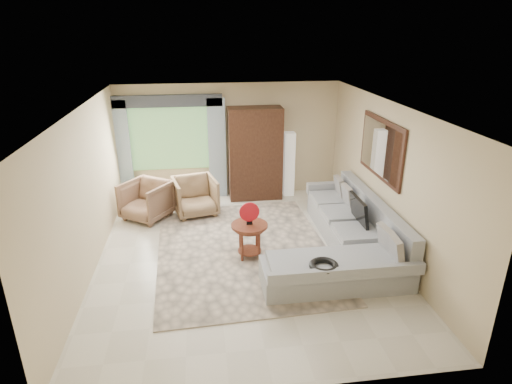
{
  "coord_description": "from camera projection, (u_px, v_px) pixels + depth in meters",
  "views": [
    {
      "loc": [
        -0.68,
        -6.54,
        3.77
      ],
      "look_at": [
        0.25,
        0.35,
        1.05
      ],
      "focal_mm": 30.0,
      "sensor_mm": 36.0,
      "label": 1
    }
  ],
  "objects": [
    {
      "name": "tv_screen",
      "position": [
        359.0,
        210.0,
        7.55
      ],
      "size": [
        0.14,
        0.74,
        0.48
      ],
      "primitive_type": "cube",
      "rotation": [
        0.0,
        -0.17,
        0.0
      ],
      "color": "black",
      "rests_on": "sectional_sofa"
    },
    {
      "name": "potted_plant",
      "position": [
        139.0,
        191.0,
        9.61
      ],
      "size": [
        0.58,
        0.52,
        0.58
      ],
      "primitive_type": "imported",
      "rotation": [
        0.0,
        0.0,
        -0.12
      ],
      "color": "#999999",
      "rests_on": "ground"
    },
    {
      "name": "coffee_table",
      "position": [
        250.0,
        240.0,
        7.34
      ],
      "size": [
        0.62,
        0.62,
        0.62
      ],
      "rotation": [
        0.0,
        0.0,
        -0.1
      ],
      "color": "#4E2114",
      "rests_on": "ground"
    },
    {
      "name": "wall_mirror",
      "position": [
        381.0,
        149.0,
        7.49
      ],
      "size": [
        0.05,
        1.7,
        1.05
      ],
      "color": "black",
      "rests_on": "wall_right"
    },
    {
      "name": "armchair_left",
      "position": [
        146.0,
        200.0,
        8.81
      ],
      "size": [
        1.2,
        1.2,
        0.8
      ],
      "primitive_type": "imported",
      "rotation": [
        0.0,
        0.0,
        -0.61
      ],
      "color": "brown",
      "rests_on": "ground"
    },
    {
      "name": "curtain_left",
      "position": [
        122.0,
        152.0,
        9.44
      ],
      "size": [
        0.4,
        0.08,
        2.3
      ],
      "primitive_type": "cube",
      "color": "#9EB7CC",
      "rests_on": "ground"
    },
    {
      "name": "valance",
      "position": [
        166.0,
        101.0,
        9.18
      ],
      "size": [
        2.4,
        0.12,
        0.26
      ],
      "primitive_type": "cube",
      "color": "#1E232D",
      "rests_on": "wall_back"
    },
    {
      "name": "sectional_sofa",
      "position": [
        347.0,
        240.0,
        7.45
      ],
      "size": [
        2.3,
        3.46,
        0.9
      ],
      "color": "#A5A9AD",
      "rests_on": "ground"
    },
    {
      "name": "armoire",
      "position": [
        255.0,
        154.0,
        9.69
      ],
      "size": [
        1.2,
        0.55,
        2.1
      ],
      "primitive_type": "cube",
      "color": "black",
      "rests_on": "ground"
    },
    {
      "name": "area_rug",
      "position": [
        243.0,
        249.0,
        7.69
      ],
      "size": [
        3.17,
        4.13,
        0.02
      ],
      "primitive_type": "cube",
      "rotation": [
        0.0,
        0.0,
        0.04
      ],
      "color": "beige",
      "rests_on": "ground"
    },
    {
      "name": "window",
      "position": [
        170.0,
        139.0,
        9.56
      ],
      "size": [
        1.8,
        0.04,
        1.4
      ],
      "primitive_type": "cube",
      "color": "#669E59",
      "rests_on": "wall_back"
    },
    {
      "name": "garden_hose",
      "position": [
        324.0,
        266.0,
        6.14
      ],
      "size": [
        0.43,
        0.43,
        0.09
      ],
      "primitive_type": "torus",
      "color": "black",
      "rests_on": "sectional_sofa"
    },
    {
      "name": "curtain_right",
      "position": [
        217.0,
        149.0,
        9.7
      ],
      "size": [
        0.4,
        0.08,
        2.3
      ],
      "primitive_type": "cube",
      "color": "#9EB7CC",
      "rests_on": "ground"
    },
    {
      "name": "floor_lamp",
      "position": [
        289.0,
        164.0,
        9.96
      ],
      "size": [
        0.24,
        0.24,
        1.5
      ],
      "primitive_type": "cube",
      "color": "silver",
      "rests_on": "ground"
    },
    {
      "name": "ground",
      "position": [
        245.0,
        256.0,
        7.49
      ],
      "size": [
        6.0,
        6.0,
        0.0
      ],
      "primitive_type": "plane",
      "color": "silver",
      "rests_on": "ground"
    },
    {
      "name": "armchair_right",
      "position": [
        195.0,
        196.0,
        9.02
      ],
      "size": [
        1.03,
        1.05,
        0.8
      ],
      "primitive_type": "imported",
      "rotation": [
        0.0,
        0.0,
        0.23
      ],
      "color": "olive",
      "rests_on": "ground"
    },
    {
      "name": "red_disc",
      "position": [
        249.0,
        212.0,
        7.15
      ],
      "size": [
        0.34,
        0.03,
        0.34
      ],
      "primitive_type": "cylinder",
      "rotation": [
        1.57,
        0.0,
        0.01
      ],
      "color": "red",
      "rests_on": "coffee_table"
    }
  ]
}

